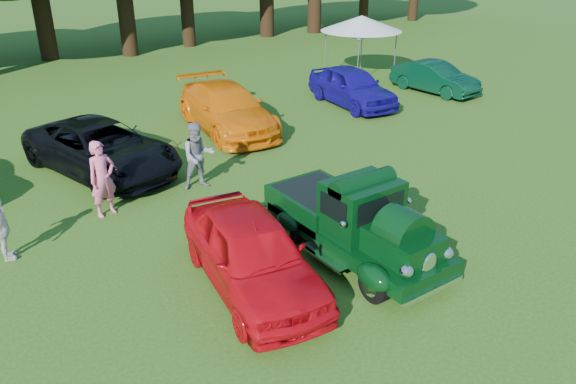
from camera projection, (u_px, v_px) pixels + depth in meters
ground at (329, 246)px, 12.95m from camera, size 120.00×120.00×0.00m
hero_pickup at (354, 222)px, 12.29m from camera, size 2.20×4.72×1.85m
red_convertible at (252, 253)px, 11.17m from camera, size 2.57×4.80×1.55m
back_car_black at (101, 148)px, 16.63m from camera, size 3.84×5.93×1.52m
back_car_orange at (227, 109)px, 20.17m from camera, size 2.96×5.80×1.61m
back_car_blue at (352, 86)px, 23.13m from camera, size 2.41×4.83×1.58m
back_car_green at (435, 78)px, 25.02m from camera, size 1.72×4.18×1.34m
spectator_pink at (103, 179)px, 13.99m from camera, size 0.81×0.63×1.97m
spectator_grey at (198, 156)px, 15.52m from camera, size 1.05×0.89×1.90m
spectator_white at (2, 229)px, 12.12m from camera, size 0.52×0.92×1.48m
canopy_tent at (361, 24)px, 26.96m from camera, size 3.95×3.95×2.95m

